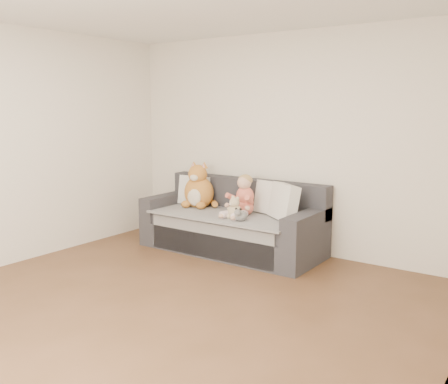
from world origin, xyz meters
name	(u,v)px	position (x,y,z in m)	size (l,w,h in m)	color
room_shell	(176,158)	(0.00, 0.42, 1.30)	(5.00, 5.00, 5.00)	brown
sofa	(233,226)	(-0.52, 2.06, 0.31)	(2.20, 0.94, 0.85)	#2D2D32
cushion_left	(194,190)	(-1.21, 2.19, 0.66)	(0.43, 0.24, 0.39)	silver
cushion_right_back	(271,198)	(-0.10, 2.26, 0.67)	(0.46, 0.28, 0.40)	silver
cushion_right_front	(284,202)	(0.16, 2.08, 0.68)	(0.48, 0.42, 0.42)	silver
toddler	(243,198)	(-0.34, 2.00, 0.68)	(0.35, 0.49, 0.49)	#CF5D49
plush_cat	(198,189)	(-1.08, 2.10, 0.69)	(0.49, 0.46, 0.61)	#B86F29
teddy_bear	(235,210)	(-0.31, 1.78, 0.58)	(0.20, 0.17, 0.27)	#C7B28A
plush_cow	(240,215)	(-0.20, 1.73, 0.54)	(0.13, 0.20, 0.16)	white
sippy_cup	(231,211)	(-0.45, 1.91, 0.53)	(0.10, 0.07, 0.11)	#6E3288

